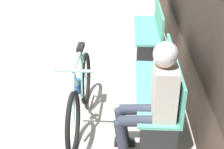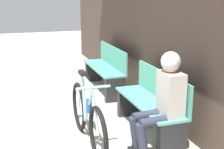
# 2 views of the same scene
# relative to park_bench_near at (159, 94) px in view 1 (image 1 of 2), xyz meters

# --- Properties ---
(ground_plane) EXTENTS (24.00, 24.00, 0.00)m
(ground_plane) POSITION_rel_park_bench_near_xyz_m (0.11, -1.85, -0.40)
(ground_plane) COLOR #ADA399
(park_bench_near) EXTENTS (1.47, 0.42, 0.87)m
(park_bench_near) POSITION_rel_park_bench_near_xyz_m (0.00, 0.00, 0.00)
(park_bench_near) COLOR #51A88E
(park_bench_near) RESTS_ON ground_plane
(bicycle) EXTENTS (1.65, 0.40, 0.91)m
(bicycle) POSITION_rel_park_bench_near_xyz_m (0.04, -0.91, -0.03)
(bicycle) COLOR black
(bicycle) RESTS_ON ground_plane
(person_seated) EXTENTS (0.34, 0.59, 1.24)m
(person_seated) POSITION_rel_park_bench_near_xyz_m (0.52, -0.10, 0.32)
(person_seated) COLOR #2D3342
(person_seated) RESTS_ON ground_plane
(park_bench_far) EXTENTS (1.52, 0.42, 0.87)m
(park_bench_far) POSITION_rel_park_bench_near_xyz_m (-2.07, 0.00, 0.00)
(park_bench_far) COLOR #51A88E
(park_bench_far) RESTS_ON ground_plane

